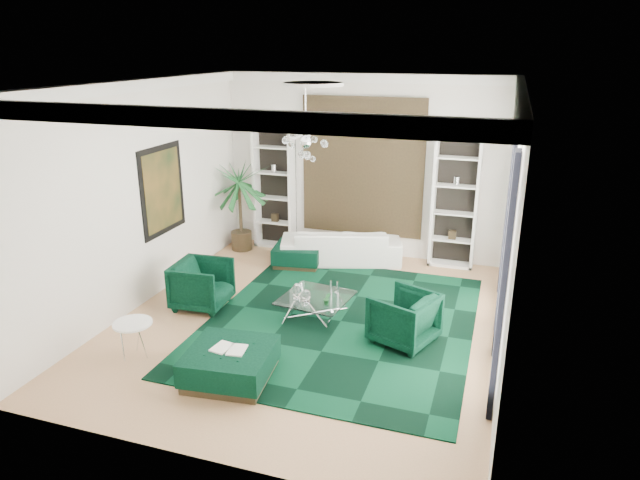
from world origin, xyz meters
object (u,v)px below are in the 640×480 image
(palm, at_px, (240,195))
(ottoman_side, at_px, (298,255))
(coffee_table, at_px, (316,307))
(ottoman_front, at_px, (230,364))
(armchair_left, at_px, (202,285))
(side_table, at_px, (134,340))
(armchair_right, at_px, (404,318))
(sofa, at_px, (341,245))

(palm, bearing_deg, ottoman_side, -17.09)
(coffee_table, height_order, ottoman_front, ottoman_front)
(armchair_left, relative_size, palm, 0.36)
(ottoman_side, xyz_separation_m, side_table, (-0.96, -4.24, 0.06))
(armchair_right, bearing_deg, armchair_left, -71.02)
(armchair_left, xyz_separation_m, side_table, (-0.09, -1.82, -0.14))
(sofa, relative_size, ottoman_side, 2.61)
(ottoman_side, height_order, palm, palm)
(sofa, bearing_deg, ottoman_front, 70.76)
(ottoman_front, xyz_separation_m, side_table, (-1.58, 0.08, 0.05))
(sofa, xyz_separation_m, coffee_table, (0.33, -2.64, -0.18))
(ottoman_front, relative_size, palm, 0.45)
(ottoman_side, distance_m, ottoman_front, 4.37)
(ottoman_front, bearing_deg, armchair_right, 40.51)
(side_table, bearing_deg, ottoman_side, 77.26)
(ottoman_side, bearing_deg, side_table, -102.74)
(sofa, distance_m, palm, 2.47)
(side_table, bearing_deg, armchair_left, 87.14)
(sofa, bearing_deg, armchair_right, 104.74)
(armchair_left, distance_m, side_table, 1.83)
(armchair_left, xyz_separation_m, coffee_table, (2.00, 0.22, -0.23))
(ottoman_front, distance_m, side_table, 1.58)
(sofa, bearing_deg, side_table, 52.32)
(armchair_right, height_order, ottoman_side, armchair_right)
(ottoman_front, bearing_deg, ottoman_side, 98.12)
(armchair_left, distance_m, palm, 3.08)
(sofa, height_order, armchair_right, armchair_right)
(coffee_table, bearing_deg, ottoman_side, 117.01)
(coffee_table, distance_m, palm, 3.91)
(sofa, distance_m, ottoman_front, 4.76)
(sofa, distance_m, side_table, 4.99)
(side_table, bearing_deg, coffee_table, 44.30)
(armchair_left, bearing_deg, coffee_table, -87.31)
(armchair_right, bearing_deg, coffee_table, -82.09)
(armchair_right, bearing_deg, ottoman_front, -28.05)
(armchair_left, bearing_deg, armchair_right, -96.01)
(ottoman_side, bearing_deg, armchair_right, -44.09)
(coffee_table, xyz_separation_m, side_table, (-2.09, -2.04, 0.09))
(sofa, height_order, side_table, sofa)
(armchair_right, height_order, coffee_table, armchair_right)
(armchair_left, bearing_deg, ottoman_side, -23.25)
(armchair_right, xyz_separation_m, ottoman_front, (-2.04, -1.75, -0.18))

